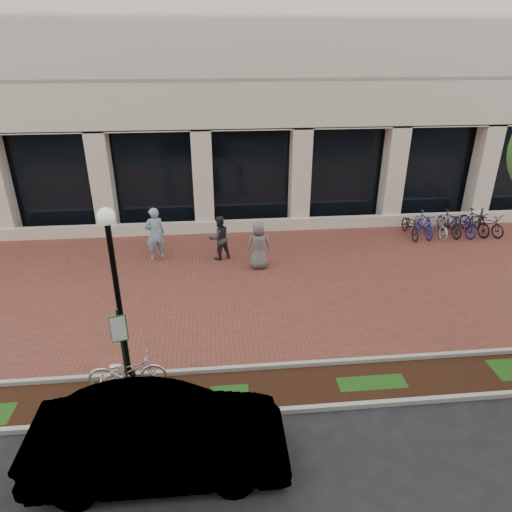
{
  "coord_description": "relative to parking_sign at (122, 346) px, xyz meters",
  "views": [
    {
      "loc": [
        -1.65,
        -13.36,
        7.23
      ],
      "look_at": [
        -0.4,
        -0.8,
        1.31
      ],
      "focal_mm": 32.0,
      "sensor_mm": 36.0,
      "label": 1
    }
  ],
  "objects": [
    {
      "name": "curb_street_side",
      "position": [
        3.65,
        -0.65,
        -1.46
      ],
      "size": [
        40.0,
        0.12,
        0.12
      ],
      "primitive_type": "cube",
      "color": "#A4A39B",
      "rests_on": "ground"
    },
    {
      "name": "brick_plaza",
      "position": [
        3.65,
        5.35,
        -1.52
      ],
      "size": [
        40.0,
        9.0,
        0.01
      ],
      "primitive_type": "cube",
      "color": "brown",
      "rests_on": "ground"
    },
    {
      "name": "pedestrian_left",
      "position": [
        -0.12,
        7.49,
        -0.54
      ],
      "size": [
        0.83,
        0.68,
        1.97
      ],
      "primitive_type": "imported",
      "rotation": [
        0.0,
        0.0,
        3.47
      ],
      "color": "#84A5C5",
      "rests_on": "ground"
    },
    {
      "name": "sedan_near_curb",
      "position": [
        0.87,
        -1.81,
        -0.76
      ],
      "size": [
        4.62,
        1.65,
        1.52
      ],
      "primitive_type": "imported",
      "rotation": [
        0.0,
        0.0,
        1.56
      ],
      "color": "#B1B0B5",
      "rests_on": "ground"
    },
    {
      "name": "bike_rack_cluster",
      "position": [
        11.67,
        8.66,
        -1.05
      ],
      "size": [
        4.17,
        1.84,
        1.02
      ],
      "rotation": [
        0.0,
        0.0,
        0.08
      ],
      "color": "black",
      "rests_on": "ground"
    },
    {
      "name": "pedestrian_right",
      "position": [
        3.53,
        6.38,
        -0.67
      ],
      "size": [
        0.85,
        0.57,
        1.71
      ],
      "primitive_type": "imported",
      "rotation": [
        0.0,
        0.0,
        3.18
      ],
      "color": "slate",
      "rests_on": "ground"
    },
    {
      "name": "bollard",
      "position": [
        13.35,
        9.22,
        -1.03
      ],
      "size": [
        0.12,
        0.12,
        0.97
      ],
      "color": "#B4B4B9",
      "rests_on": "ground"
    },
    {
      "name": "lamppost",
      "position": [
        -0.09,
        0.66,
        0.92
      ],
      "size": [
        0.36,
        0.36,
        4.32
      ],
      "color": "black",
      "rests_on": "ground"
    },
    {
      "name": "planting_strip",
      "position": [
        3.65,
        0.1,
        -1.52
      ],
      "size": [
        40.0,
        1.5,
        0.01
      ],
      "primitive_type": "cube",
      "color": "black",
      "rests_on": "ground"
    },
    {
      "name": "curb_plaza_side",
      "position": [
        3.65,
        0.85,
        -1.46
      ],
      "size": [
        40.0,
        0.12,
        0.12
      ],
      "primitive_type": "cube",
      "color": "#A4A39B",
      "rests_on": "ground"
    },
    {
      "name": "pedestrian_mid",
      "position": [
        2.19,
        7.26,
        -0.7
      ],
      "size": [
        0.99,
        0.9,
        1.65
      ],
      "primitive_type": "imported",
      "rotation": [
        0.0,
        0.0,
        3.56
      ],
      "color": "#29292E",
      "rests_on": "ground"
    },
    {
      "name": "parking_sign",
      "position": [
        0.0,
        0.0,
        0.0
      ],
      "size": [
        0.34,
        0.07,
        2.39
      ],
      "rotation": [
        0.0,
        0.0,
        0.24
      ],
      "color": "#153B1F",
      "rests_on": "ground"
    },
    {
      "name": "ground",
      "position": [
        3.65,
        5.35,
        -1.52
      ],
      "size": [
        120.0,
        120.0,
        0.0
      ],
      "primitive_type": "plane",
      "color": "black",
      "rests_on": "ground"
    },
    {
      "name": "locked_bicycle",
      "position": [
        -0.1,
        0.52,
        -1.06
      ],
      "size": [
        1.77,
        0.65,
        0.92
      ],
      "primitive_type": "imported",
      "rotation": [
        0.0,
        0.0,
        1.59
      ],
      "color": "silver",
      "rests_on": "ground"
    }
  ]
}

